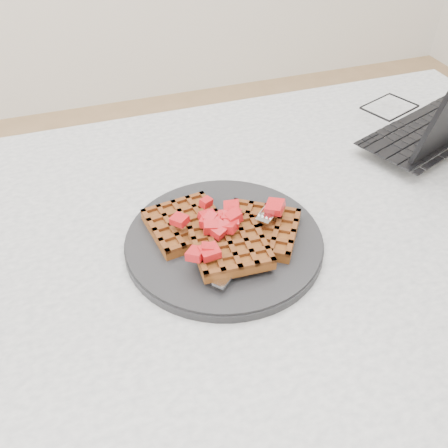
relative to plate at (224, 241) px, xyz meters
name	(u,v)px	position (x,y,z in m)	size (l,w,h in m)	color
table	(259,282)	(0.06, 0.02, -0.12)	(1.20, 0.80, 0.75)	silver
plate	(224,241)	(0.00, 0.00, 0.00)	(0.28, 0.28, 0.02)	black
waffles	(225,233)	(0.00, 0.00, 0.02)	(0.22, 0.18, 0.03)	brown
strawberry_pile	(224,216)	(0.00, 0.00, 0.05)	(0.15, 0.15, 0.02)	#9B050D
fork	(253,243)	(0.03, -0.03, 0.02)	(0.02, 0.18, 0.02)	silver
laptop	(428,116)	(0.46, 0.17, 0.03)	(0.38, 0.33, 0.22)	black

